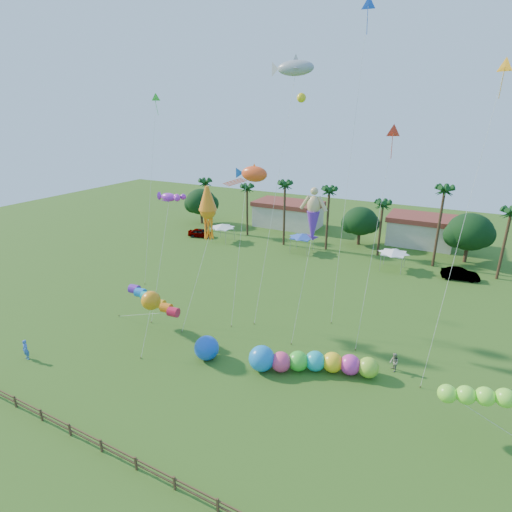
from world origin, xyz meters
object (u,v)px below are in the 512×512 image
at_px(spectator_a, 26,350).
at_px(caterpillar_inflatable, 308,362).
at_px(car_b, 460,274).
at_px(spectator_b, 394,362).
at_px(car_a, 201,233).
at_px(blue_ball, 207,348).

relative_size(spectator_a, caterpillar_inflatable, 0.18).
relative_size(car_b, spectator_a, 2.45).
xyz_separation_m(spectator_a, spectator_b, (29.47, 13.46, -0.10)).
xyz_separation_m(car_a, caterpillar_inflatable, (30.66, -27.87, 0.19)).
xyz_separation_m(car_b, spectator_a, (-33.75, -38.04, 0.18)).
height_order(car_a, spectator_b, spectator_b).
distance_m(spectator_a, blue_ball, 16.17).
relative_size(car_b, blue_ball, 2.10).
bearing_deg(caterpillar_inflatable, blue_ball, 173.33).
bearing_deg(spectator_a, car_a, 106.72).
bearing_deg(car_b, caterpillar_inflatable, 148.06).
height_order(caterpillar_inflatable, blue_ball, caterpillar_inflatable).
height_order(car_a, caterpillar_inflatable, caterpillar_inflatable).
distance_m(car_b, spectator_a, 50.86).
relative_size(spectator_b, blue_ball, 0.77).
bearing_deg(spectator_b, spectator_a, -93.56).
bearing_deg(car_a, spectator_b, -138.02).
relative_size(car_a, spectator_b, 2.60).
relative_size(spectator_a, blue_ball, 0.86).
xyz_separation_m(caterpillar_inflatable, blue_ball, (-8.68, -2.44, 0.17)).
distance_m(car_a, caterpillar_inflatable, 41.43).
relative_size(car_a, car_b, 0.95).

